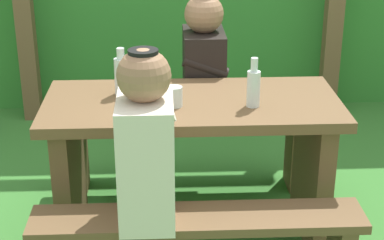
# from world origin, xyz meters

# --- Properties ---
(ground_plane) EXTENTS (12.00, 12.00, 0.00)m
(ground_plane) POSITION_xyz_m (0.00, 0.00, 0.00)
(ground_plane) COLOR #397730
(picnic_table) EXTENTS (1.40, 0.64, 0.74)m
(picnic_table) POSITION_xyz_m (0.00, 0.00, 0.50)
(picnic_table) COLOR brown
(picnic_table) RESTS_ON ground_plane
(bench_near) EXTENTS (1.40, 0.24, 0.42)m
(bench_near) POSITION_xyz_m (0.00, -0.51, 0.30)
(bench_near) COLOR brown
(bench_near) RESTS_ON ground_plane
(bench_far) EXTENTS (1.40, 0.24, 0.42)m
(bench_far) POSITION_xyz_m (0.00, 0.51, 0.30)
(bench_far) COLOR brown
(bench_far) RESTS_ON ground_plane
(person_white_shirt) EXTENTS (0.25, 0.35, 0.72)m
(person_white_shirt) POSITION_xyz_m (-0.21, -0.51, 0.75)
(person_white_shirt) COLOR silver
(person_white_shirt) RESTS_ON bench_near
(person_black_coat) EXTENTS (0.25, 0.35, 0.72)m
(person_black_coat) POSITION_xyz_m (0.09, 0.51, 0.75)
(person_black_coat) COLOR black
(person_black_coat) RESTS_ON bench_far
(drinking_glass) EXTENTS (0.07, 0.07, 0.09)m
(drinking_glass) POSITION_xyz_m (-0.08, -0.08, 0.79)
(drinking_glass) COLOR silver
(drinking_glass) RESTS_ON picnic_table
(bottle_left) EXTENTS (0.06, 0.06, 0.23)m
(bottle_left) POSITION_xyz_m (-0.22, 0.02, 0.83)
(bottle_left) COLOR silver
(bottle_left) RESTS_ON picnic_table
(bottle_right) EXTENTS (0.07, 0.07, 0.23)m
(bottle_right) POSITION_xyz_m (-0.33, 0.10, 0.84)
(bottle_right) COLOR silver
(bottle_right) RESTS_ON picnic_table
(bottle_center) EXTENTS (0.06, 0.06, 0.23)m
(bottle_center) POSITION_xyz_m (0.28, -0.09, 0.84)
(bottle_center) COLOR silver
(bottle_center) RESTS_ON picnic_table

